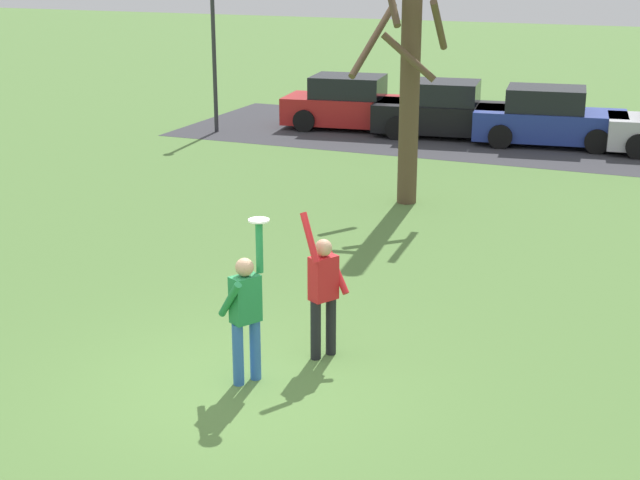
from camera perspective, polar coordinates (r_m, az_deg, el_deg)
The scene contains 10 objects.
ground_plane at distance 11.81m, azimuth -4.82°, elevation -8.85°, with size 120.00×120.00×0.00m, color #567F3D.
person_catcher at distance 11.46m, azimuth -4.62°, elevation -4.30°, with size 0.52×0.59×2.08m.
person_defender at distance 12.14m, azimuth 0.21°, elevation -2.98°, with size 0.61×0.66×2.04m.
frisbee_disc at distance 11.22m, azimuth -3.81°, elevation 1.23°, with size 0.26×0.26×0.02m, color white.
parked_car_red at distance 28.20m, azimuth 1.96°, elevation 8.38°, with size 4.30×2.44×1.59m.
parked_car_black at distance 27.24m, azimuth 7.71°, elevation 7.90°, with size 4.30×2.44×1.59m.
parked_car_blue at distance 26.56m, azimuth 13.95°, elevation 7.30°, with size 4.30×2.44×1.59m.
parking_strip at distance 26.76m, azimuth 14.42°, elevation 5.75°, with size 21.99×6.40×0.01m, color #38383D.
bare_tree_tall at distance 19.46m, azimuth 5.53°, elevation 10.89°, with size 1.79×1.86×5.83m.
lamppost_by_lot at distance 27.57m, azimuth -6.59°, elevation 11.95°, with size 0.28×0.28×4.26m.
Camera 1 is at (4.94, -9.35, 5.25)m, focal length 51.75 mm.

